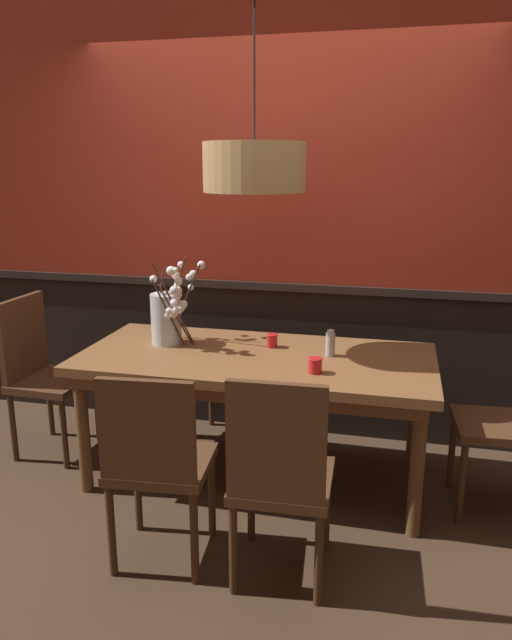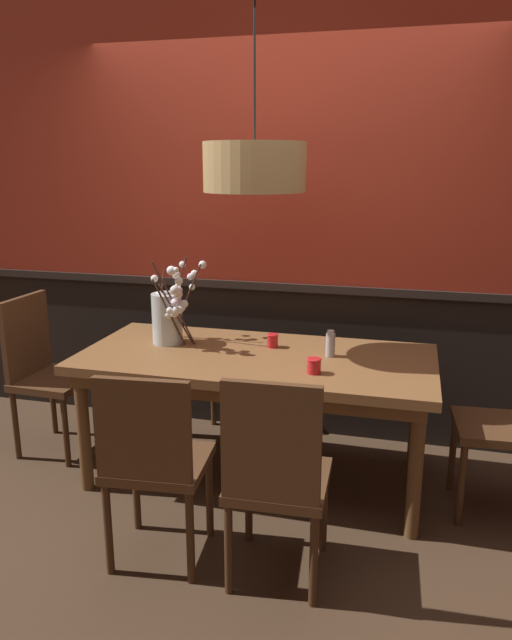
{
  "view_description": "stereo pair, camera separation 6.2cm",
  "coord_description": "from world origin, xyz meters",
  "views": [
    {
      "loc": [
        0.74,
        -3.06,
        1.77
      ],
      "look_at": [
        0.0,
        0.0,
        0.94
      ],
      "focal_mm": 33.74,
      "sensor_mm": 36.0,
      "label": 1
    },
    {
      "loc": [
        0.8,
        -3.05,
        1.77
      ],
      "look_at": [
        0.0,
        0.0,
        0.94
      ],
      "focal_mm": 33.74,
      "sensor_mm": 36.0,
      "label": 2
    }
  ],
  "objects": [
    {
      "name": "chair_near_side_left",
      "position": [
        -0.23,
        -0.87,
        0.53
      ],
      "size": [
        0.47,
        0.44,
        0.93
      ],
      "color": "#4C301C",
      "rests_on": "ground"
    },
    {
      "name": "back_wall",
      "position": [
        0.0,
        0.74,
        1.47
      ],
      "size": [
        5.47,
        0.14,
        2.96
      ],
      "color": "black",
      "rests_on": "ground"
    },
    {
      "name": "candle_holder_nearer_edge",
      "position": [
        0.06,
        0.16,
        0.78
      ],
      "size": [
        0.07,
        0.07,
        0.08
      ],
      "color": "red",
      "rests_on": "dining_table"
    },
    {
      "name": "pendant_lamp",
      "position": [
        -0.02,
        0.06,
        1.75
      ],
      "size": [
        0.54,
        0.54,
        1.34
      ],
      "color": "tan"
    },
    {
      "name": "chair_far_side_left",
      "position": [
        -0.3,
        0.89,
        0.5
      ],
      "size": [
        0.42,
        0.44,
        0.89
      ],
      "color": "#4C301C",
      "rests_on": "ground"
    },
    {
      "name": "ground_plane",
      "position": [
        0.0,
        0.0,
        0.0
      ],
      "size": [
        24.0,
        24.0,
        0.0
      ],
      "primitive_type": "plane",
      "color": "#422D1E"
    },
    {
      "name": "vase_with_blossoms",
      "position": [
        -0.54,
        0.08,
        0.91
      ],
      "size": [
        0.31,
        0.41,
        0.5
      ],
      "color": "silver",
      "rests_on": "dining_table"
    },
    {
      "name": "condiment_bottle",
      "position": [
        0.4,
        0.08,
        0.81
      ],
      "size": [
        0.05,
        0.05,
        0.15
      ],
      "color": "#ADADB2",
      "rests_on": "dining_table"
    },
    {
      "name": "chair_head_west_end",
      "position": [
        -1.37,
        0.03,
        0.55
      ],
      "size": [
        0.43,
        0.45,
        0.98
      ],
      "color": "#4C301C",
      "rests_on": "ground"
    },
    {
      "name": "dining_table",
      "position": [
        0.0,
        0.0,
        0.66
      ],
      "size": [
        1.94,
        0.91,
        0.74
      ],
      "color": "brown",
      "rests_on": "ground"
    },
    {
      "name": "chair_near_side_right",
      "position": [
        0.31,
        -0.86,
        0.53
      ],
      "size": [
        0.43,
        0.45,
        0.96
      ],
      "color": "#4C301C",
      "rests_on": "ground"
    },
    {
      "name": "candle_holder_nearer_center",
      "position": [
        0.36,
        -0.22,
        0.78
      ],
      "size": [
        0.07,
        0.07,
        0.08
      ],
      "color": "red",
      "rests_on": "dining_table"
    }
  ]
}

